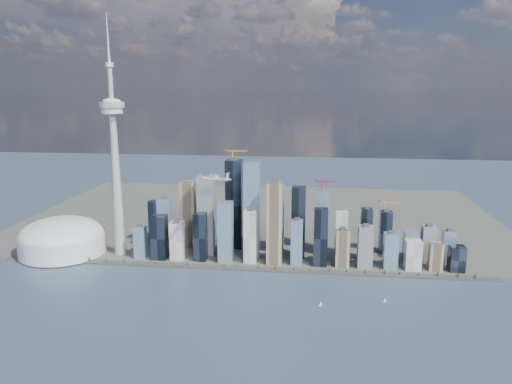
# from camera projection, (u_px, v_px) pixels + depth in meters

# --- Properties ---
(ground) EXTENTS (4000.00, 4000.00, 0.00)m
(ground) POSITION_uv_depth(u_px,v_px,m) (219.00, 322.00, 859.77)
(ground) COLOR #2F3F52
(ground) RESTS_ON ground
(seawall) EXTENTS (1100.00, 22.00, 4.00)m
(seawall) POSITION_uv_depth(u_px,v_px,m) (241.00, 268.00, 1101.90)
(seawall) COLOR #383838
(seawall) RESTS_ON ground
(land) EXTENTS (1400.00, 900.00, 3.00)m
(land) POSITION_uv_depth(u_px,v_px,m) (262.00, 216.00, 1538.60)
(land) COLOR #4C4C47
(land) RESTS_ON ground
(shoreline_trees) EXTENTS (960.53, 7.20, 8.80)m
(shoreline_trees) POSITION_uv_depth(u_px,v_px,m) (241.00, 265.00, 1100.46)
(shoreline_trees) COLOR #3F2D1E
(shoreline_trees) RESTS_ON seawall
(skyscraper_cluster) EXTENTS (736.00, 142.00, 244.75)m
(skyscraper_cluster) POSITION_uv_depth(u_px,v_px,m) (271.00, 226.00, 1163.54)
(skyscraper_cluster) COLOR black
(skyscraper_cluster) RESTS_ON land
(needle_tower) EXTENTS (56.00, 56.00, 550.50)m
(needle_tower) POSITION_uv_depth(u_px,v_px,m) (115.00, 157.00, 1145.43)
(needle_tower) COLOR #A3A29D
(needle_tower) RESTS_ON land
(dome_stadium) EXTENTS (200.00, 200.00, 86.00)m
(dome_stadium) POSITION_uv_depth(u_px,v_px,m) (62.00, 238.00, 1193.76)
(dome_stadium) COLOR silver
(dome_stadium) RESTS_ON land
(airplane) EXTENTS (65.94, 58.30, 16.08)m
(airplane) POSITION_uv_depth(u_px,v_px,m) (216.00, 179.00, 1033.98)
(airplane) COLOR silver
(airplane) RESTS_ON ground
(sailboat_west) EXTENTS (7.46, 3.79, 10.40)m
(sailboat_west) POSITION_uv_depth(u_px,v_px,m) (320.00, 304.00, 918.95)
(sailboat_west) COLOR silver
(sailboat_west) RESTS_ON ground
(sailboat_east) EXTENTS (6.28, 2.95, 8.71)m
(sailboat_east) POSITION_uv_depth(u_px,v_px,m) (385.00, 300.00, 937.37)
(sailboat_east) COLOR silver
(sailboat_east) RESTS_ON ground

